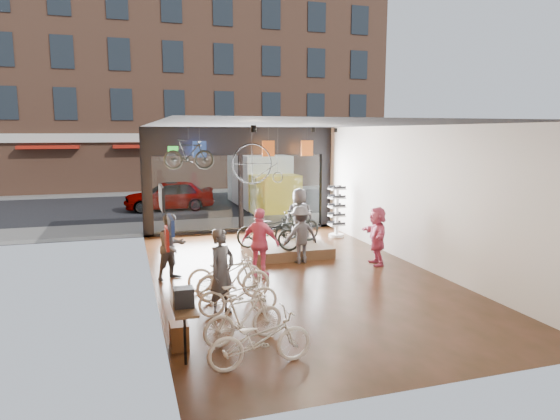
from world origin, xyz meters
name	(u,v)px	position (x,y,z in m)	size (l,w,h in m)	color
ground_plane	(294,275)	(0.00, 0.00, -0.02)	(7.00, 12.00, 0.04)	black
ceiling	(294,124)	(0.00, 0.00, 3.82)	(7.00, 12.00, 0.04)	black
wall_left	(150,208)	(-3.52, 0.00, 1.90)	(0.04, 12.00, 3.80)	#B26831
wall_right	(416,196)	(3.52, 0.00, 1.90)	(0.04, 12.00, 3.80)	beige
wall_back	(436,259)	(0.00, -6.02, 1.90)	(7.00, 0.04, 3.80)	beige
storefront	(241,180)	(0.00, 6.00, 1.90)	(7.00, 0.26, 3.80)	black
exit_sign	(173,149)	(-2.40, 5.88, 3.05)	(0.35, 0.06, 0.18)	#198C26
street_road	(204,200)	(0.00, 15.00, -0.01)	(30.00, 18.00, 0.02)	black
sidewalk_near	(234,224)	(0.00, 7.20, 0.06)	(30.00, 2.40, 0.12)	slate
sidewalk_far	(194,191)	(0.00, 19.00, 0.06)	(30.00, 2.00, 0.12)	slate
opposite_building	(186,79)	(0.00, 21.50, 7.00)	(26.00, 5.00, 14.00)	brown
street_car	(169,195)	(-2.08, 12.00, 0.70)	(1.65, 4.11, 1.40)	gray
box_truck	(263,182)	(2.25, 11.00, 1.28)	(2.16, 6.47, 2.55)	silver
floor_bike_0	(260,339)	(-2.14, -4.64, 0.44)	(0.59, 1.69, 0.89)	beige
floor_bike_1	(244,317)	(-2.18, -3.70, 0.45)	(0.43, 1.51, 0.90)	beige
floor_bike_2	(238,295)	(-1.99, -2.37, 0.42)	(0.56, 1.60, 0.84)	beige
floor_bike_3	(234,278)	(-1.89, -1.50, 0.49)	(0.47, 1.65, 0.99)	beige
floor_bike_4	(225,272)	(-1.94, -0.79, 0.45)	(0.60, 1.71, 0.90)	beige
display_platform	(287,250)	(0.48, 2.05, 0.15)	(2.40, 1.80, 0.30)	#513A24
display_bike_left	(268,233)	(-0.22, 1.66, 0.79)	(0.66, 1.88, 0.99)	black
display_bike_mid	(297,226)	(0.84, 2.13, 0.83)	(0.49, 1.75, 1.05)	black
display_bike_right	(273,227)	(0.27, 2.79, 0.72)	(0.56, 1.61, 0.84)	black
customer_0	(222,272)	(-2.27, -2.22, 0.87)	(0.64, 0.42, 1.74)	#3F3F44
customer_1	(172,247)	(-3.00, 0.53, 0.82)	(0.80, 0.62, 1.65)	#3F3F44
customer_2	(260,243)	(-0.88, 0.02, 0.88)	(1.03, 0.43, 1.76)	#CC4C72
customer_3	(301,235)	(0.57, 1.07, 0.80)	(1.04, 0.60, 1.60)	#3F3F44
customer_4	(300,217)	(1.25, 3.07, 0.93)	(0.91, 0.59, 1.86)	#3F3F44
customer_5	(377,236)	(2.51, 0.28, 0.81)	(1.49, 0.48, 1.61)	#CC4C72
sunglasses_rack	(337,211)	(2.95, 4.00, 0.90)	(0.53, 0.44, 1.81)	white
wall_merch	(170,273)	(-3.38, -3.50, 1.30)	(0.40, 2.40, 2.60)	navy
penny_farthing	(260,165)	(0.45, 4.88, 2.50)	(1.75, 0.06, 1.40)	black
hung_bike	(189,154)	(-2.07, 4.20, 2.93)	(0.45, 1.58, 0.95)	black
jersey_left	(200,149)	(-1.58, 5.20, 3.05)	(0.45, 0.03, 0.55)	#1E3F99
jersey_mid	(268,149)	(0.83, 5.20, 3.05)	(0.45, 0.03, 0.55)	#CC5919
jersey_right	(307,148)	(2.28, 5.20, 3.05)	(0.45, 0.03, 0.55)	#CC5919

